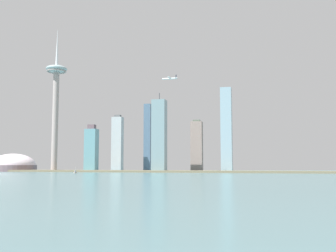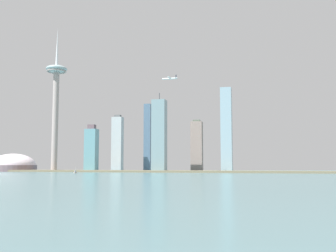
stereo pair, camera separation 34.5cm
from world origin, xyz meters
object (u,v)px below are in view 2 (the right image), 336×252
(stadium_dome, at_px, (13,166))
(skyscraper_3, at_px, (159,136))
(skyscraper_1, at_px, (197,146))
(skyscraper_2, at_px, (91,149))
(observation_tower, at_px, (56,92))
(airplane, at_px, (170,78))
(skyscraper_5, at_px, (227,130))
(boat_1, at_px, (75,172))
(skyscraper_6, at_px, (148,138))
(skyscraper_0, at_px, (117,144))
(skyscraper_4, at_px, (90,157))

(stadium_dome, relative_size, skyscraper_3, 0.63)
(skyscraper_1, relative_size, skyscraper_3, 0.71)
(skyscraper_1, xyz_separation_m, skyscraper_2, (-211.68, -81.85, -8.37))
(observation_tower, bearing_deg, skyscraper_2, 12.77)
(airplane, bearing_deg, skyscraper_5, -128.24)
(boat_1, xyz_separation_m, airplane, (163.91, 29.12, 165.29))
(skyscraper_5, relative_size, airplane, 5.97)
(skyscraper_6, bearing_deg, airplane, -63.36)
(skyscraper_3, height_order, skyscraper_5, skyscraper_5)
(skyscraper_0, bearing_deg, skyscraper_3, -18.38)
(observation_tower, distance_m, skyscraper_1, 326.16)
(skyscraper_4, xyz_separation_m, boat_1, (63.33, -192.20, -29.97))
(skyscraper_0, relative_size, skyscraper_2, 1.22)
(observation_tower, relative_size, skyscraper_4, 4.90)
(observation_tower, bearing_deg, airplane, -17.47)
(stadium_dome, xyz_separation_m, skyscraper_2, (186.80, 0.56, 34.59))
(observation_tower, xyz_separation_m, stadium_dome, (-110.05, 16.83, -158.44))
(stadium_dome, bearing_deg, skyscraper_2, 0.17)
(stadium_dome, xyz_separation_m, skyscraper_4, (155.54, 60.41, 19.52))
(skyscraper_5, xyz_separation_m, airplane, (-88.37, -107.44, 84.12))
(skyscraper_5, bearing_deg, skyscraper_0, 175.60)
(skyscraper_0, distance_m, skyscraper_5, 236.39)
(observation_tower, bearing_deg, skyscraper_5, 3.42)
(boat_1, distance_m, airplane, 234.60)
(skyscraper_0, bearing_deg, skyscraper_1, 20.21)
(airplane, bearing_deg, skyscraper_1, -93.65)
(skyscraper_3, bearing_deg, skyscraper_1, 57.48)
(skyscraper_5, bearing_deg, skyscraper_3, -173.15)
(stadium_dome, distance_m, skyscraper_5, 476.46)
(skyscraper_5, bearing_deg, stadium_dome, -179.42)
(observation_tower, xyz_separation_m, airplane, (272.74, -85.83, -3.59))
(skyscraper_2, xyz_separation_m, airplane, (195.99, -103.22, 120.25))
(skyscraper_3, relative_size, skyscraper_6, 1.04)
(stadium_dome, distance_m, skyscraper_2, 189.98)
(boat_1, bearing_deg, skyscraper_0, 10.48)
(skyscraper_3, bearing_deg, stadium_dome, 178.12)
(skyscraper_4, relative_size, skyscraper_6, 0.42)
(airplane, bearing_deg, boat_1, 11.27)
(skyscraper_4, height_order, skyscraper_5, skyscraper_5)
(skyscraper_1, distance_m, airplane, 216.84)
(skyscraper_5, relative_size, boat_1, 14.54)
(skyscraper_3, relative_size, skyscraper_4, 2.51)
(observation_tower, relative_size, skyscraper_2, 3.13)
(skyscraper_1, bearing_deg, boat_1, -129.98)
(skyscraper_1, relative_size, skyscraper_6, 0.74)
(skyscraper_6, xyz_separation_m, boat_1, (-66.41, -223.50, -74.55))
(skyscraper_2, bearing_deg, skyscraper_0, 24.08)
(skyscraper_4, height_order, airplane, airplane)
(skyscraper_3, xyz_separation_m, boat_1, (-119.97, -120.68, -70.56))
(airplane, bearing_deg, skyscraper_0, -39.46)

